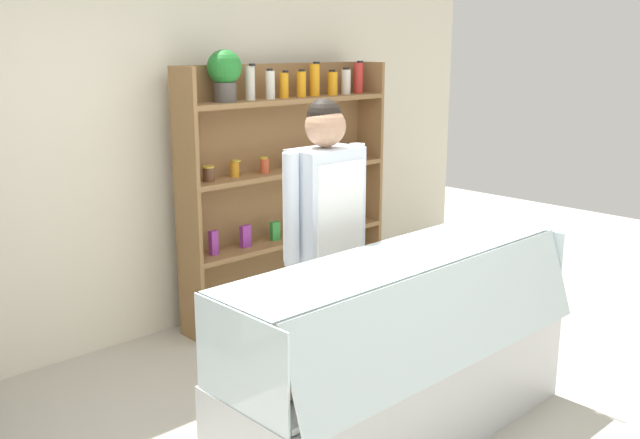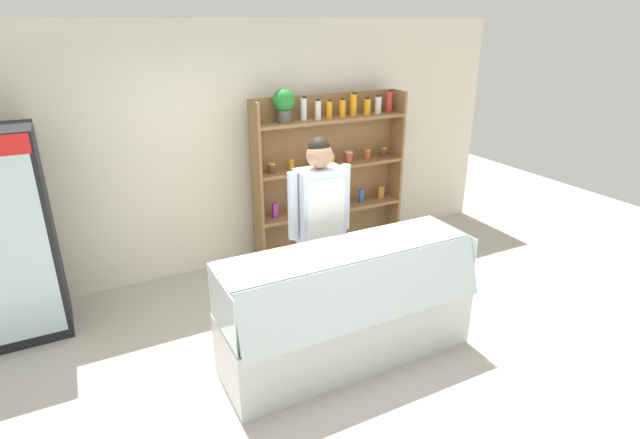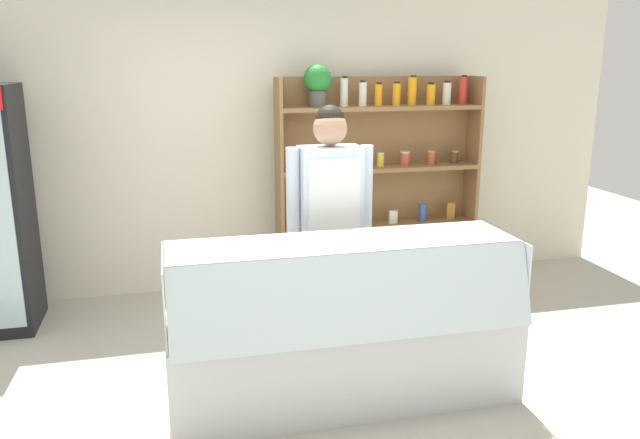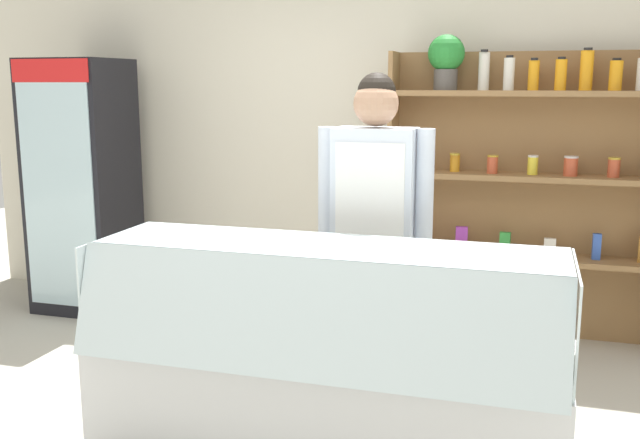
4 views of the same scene
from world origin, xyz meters
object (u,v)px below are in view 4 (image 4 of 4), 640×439
at_px(drinks_fridge, 83,187).
at_px(shop_clerk, 374,212).
at_px(deli_display_case, 323,395).
at_px(shelving_unit, 525,174).

distance_m(drinks_fridge, shop_clerk, 2.67).
bearing_deg(deli_display_case, shop_clerk, 82.68).
height_order(shelving_unit, deli_display_case, shelving_unit).
distance_m(drinks_fridge, shelving_unit, 3.21).
xyz_separation_m(drinks_fridge, shop_clerk, (2.46, -1.02, 0.11)).
bearing_deg(shop_clerk, shelving_unit, 59.80).
xyz_separation_m(drinks_fridge, deli_display_case, (2.38, -1.68, -0.63)).
xyz_separation_m(shelving_unit, shop_clerk, (-0.74, -1.26, -0.07)).
height_order(shelving_unit, shop_clerk, shelving_unit).
relative_size(drinks_fridge, shelving_unit, 0.93).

